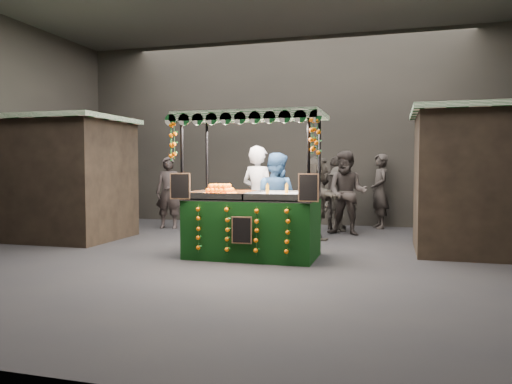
# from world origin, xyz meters

# --- Properties ---
(ground) EXTENTS (12.00, 12.00, 0.00)m
(ground) POSITION_xyz_m (0.00, 0.00, 0.00)
(ground) COLOR black
(ground) RESTS_ON ground
(market_hall) EXTENTS (12.10, 10.10, 5.05)m
(market_hall) POSITION_xyz_m (0.00, 0.00, 3.38)
(market_hall) COLOR black
(market_hall) RESTS_ON ground
(neighbour_stall_left) EXTENTS (3.00, 2.20, 2.60)m
(neighbour_stall_left) POSITION_xyz_m (-4.40, 1.00, 1.31)
(neighbour_stall_left) COLOR black
(neighbour_stall_left) RESTS_ON ground
(neighbour_stall_right) EXTENTS (3.00, 2.20, 2.60)m
(neighbour_stall_right) POSITION_xyz_m (4.40, 1.50, 1.31)
(neighbour_stall_right) COLOR black
(neighbour_stall_right) RESTS_ON ground
(juice_stall) EXTENTS (2.52, 1.48, 2.44)m
(juice_stall) POSITION_xyz_m (0.30, -0.02, 0.76)
(juice_stall) COLOR black
(juice_stall) RESTS_ON ground
(vendor_grey) EXTENTS (0.82, 0.67, 1.95)m
(vendor_grey) POSITION_xyz_m (0.11, 1.02, 0.97)
(vendor_grey) COLOR gray
(vendor_grey) RESTS_ON ground
(vendor_blue) EXTENTS (1.02, 0.88, 1.81)m
(vendor_blue) POSITION_xyz_m (0.46, 0.99, 0.91)
(vendor_blue) COLOR navy
(vendor_blue) RESTS_ON ground
(shopper_0) EXTENTS (0.72, 0.54, 1.80)m
(shopper_0) POSITION_xyz_m (-2.83, 3.21, 0.90)
(shopper_0) COLOR #2D2625
(shopper_0) RESTS_ON ground
(shopper_1) EXTENTS (1.04, 0.87, 1.91)m
(shopper_1) POSITION_xyz_m (1.60, 3.18, 0.96)
(shopper_1) COLOR #2D2725
(shopper_1) RESTS_ON ground
(shopper_2) EXTENTS (1.13, 0.94, 1.80)m
(shopper_2) POSITION_xyz_m (1.25, 4.04, 0.90)
(shopper_2) COLOR black
(shopper_2) RESTS_ON ground
(shopper_3) EXTENTS (1.09, 1.14, 1.56)m
(shopper_3) POSITION_xyz_m (1.38, 3.67, 0.78)
(shopper_3) COLOR #292621
(shopper_3) RESTS_ON ground
(shopper_4) EXTENTS (0.92, 0.75, 1.63)m
(shopper_4) POSITION_xyz_m (-4.50, 3.22, 0.82)
(shopper_4) COLOR #2C2624
(shopper_4) RESTS_ON ground
(shopper_5) EXTENTS (1.10, 1.71, 1.77)m
(shopper_5) POSITION_xyz_m (1.03, 2.38, 0.88)
(shopper_5) COLOR #2E2A25
(shopper_5) RESTS_ON ground
(shopper_6) EXTENTS (0.65, 0.79, 1.87)m
(shopper_6) POSITION_xyz_m (2.27, 4.60, 0.93)
(shopper_6) COLOR #292421
(shopper_6) RESTS_ON ground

